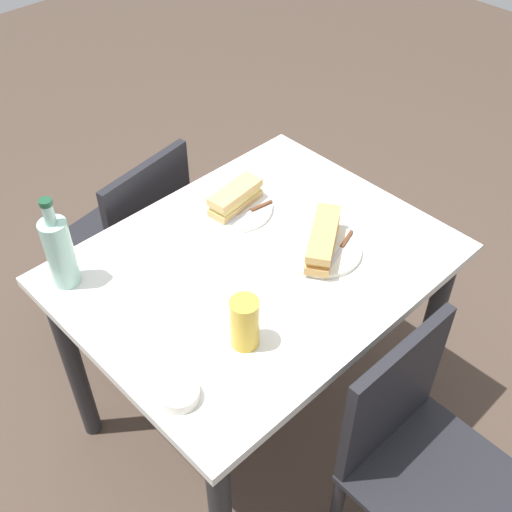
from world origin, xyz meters
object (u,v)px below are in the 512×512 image
object	(u,v)px
dining_table	(256,291)
baguette_sandwich_far	(235,197)
chair_far	(415,452)
chair_near	(136,237)
plate_far	(236,208)
olive_bowl	(179,394)
plate_near	(322,249)
knife_far	(251,211)
baguette_sandwich_near	(323,239)
knife_near	(342,247)
water_bottle	(60,251)
beer_glass	(245,323)

from	to	relation	value
dining_table	baguette_sandwich_far	xyz separation A→B (m)	(-0.12, -0.21, 0.17)
chair_far	chair_near	world-z (taller)	same
plate_far	olive_bowl	world-z (taller)	olive_bowl
chair_near	olive_bowl	xyz separation A→B (m)	(0.43, 0.83, 0.30)
chair_far	dining_table	bearing A→B (deg)	-89.85
dining_table	plate_near	world-z (taller)	plate_near
dining_table	chair_far	size ratio (longest dim) A/B	1.26
chair_near	knife_far	distance (m)	0.57
baguette_sandwich_near	knife_near	world-z (taller)	baguette_sandwich_near
plate_near	knife_far	distance (m)	0.27
chair_far	olive_bowl	world-z (taller)	chair_far
chair_far	plate_near	world-z (taller)	chair_far
chair_near	knife_near	distance (m)	0.85
plate_near	knife_near	bearing A→B (deg)	134.66
chair_far	knife_near	distance (m)	0.60
water_bottle	beer_glass	xyz separation A→B (m)	(-0.21, 0.50, -0.04)
plate_near	knife_near	xyz separation A→B (m)	(-0.04, 0.04, 0.01)
plate_near	baguette_sandwich_far	size ratio (longest dim) A/B	1.20
baguette_sandwich_near	baguette_sandwich_far	world-z (taller)	same
olive_bowl	baguette_sandwich_near	bearing A→B (deg)	-170.29
baguette_sandwich_far	water_bottle	distance (m)	0.56
baguette_sandwich_near	plate_far	bearing A→B (deg)	-80.85
knife_near	beer_glass	size ratio (longest dim) A/B	1.18
knife_near	plate_far	bearing A→B (deg)	-75.77
chair_near	baguette_sandwich_far	world-z (taller)	baguette_sandwich_far
dining_table	plate_far	xyz separation A→B (m)	(-0.12, -0.21, 0.13)
plate_far	olive_bowl	size ratio (longest dim) A/B	2.42
knife_near	knife_far	xyz separation A→B (m)	(0.07, -0.30, 0.00)
plate_far	baguette_sandwich_far	xyz separation A→B (m)	(0.00, 0.00, 0.04)
knife_near	baguette_sandwich_far	bearing A→B (deg)	-75.77
chair_far	chair_near	size ratio (longest dim) A/B	1.00
dining_table	plate_near	bearing A→B (deg)	148.00
baguette_sandwich_near	knife_near	distance (m)	0.06
beer_glass	olive_bowl	bearing A→B (deg)	4.07
knife_far	olive_bowl	size ratio (longest dim) A/B	1.88
plate_far	knife_far	xyz separation A→B (m)	(-0.02, 0.05, 0.01)
chair_far	baguette_sandwich_near	xyz separation A→B (m)	(-0.17, -0.51, 0.34)
chair_near	plate_near	bearing A→B (deg)	104.80
beer_glass	knife_near	bearing A→B (deg)	-173.43
knife_near	plate_far	world-z (taller)	knife_near
chair_near	dining_table	bearing A→B (deg)	92.12
olive_bowl	plate_near	bearing A→B (deg)	-170.29
chair_near	water_bottle	bearing A→B (deg)	36.88
olive_bowl	plate_far	bearing A→B (deg)	-143.32
dining_table	knife_near	bearing A→B (deg)	145.05
baguette_sandwich_near	baguette_sandwich_far	size ratio (longest dim) A/B	1.25
knife_far	beer_glass	xyz separation A→B (m)	(0.36, 0.35, 0.06)
plate_far	beer_glass	bearing A→B (deg)	49.91
dining_table	olive_bowl	world-z (taller)	olive_bowl
chair_near	baguette_sandwich_near	distance (m)	0.82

